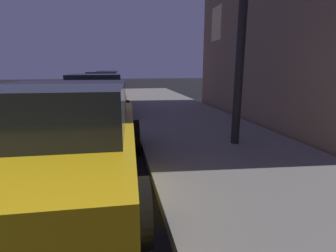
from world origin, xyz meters
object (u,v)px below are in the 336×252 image
Objects in this scene: car_red at (104,85)px; car_black at (107,80)px; car_yellow_cab at (64,138)px; car_silver at (96,95)px.

car_black is at bearing 89.97° from car_red.
car_yellow_cab is 0.96× the size of car_red.
car_red and car_black have the same top height.
car_black is at bearing 89.99° from car_yellow_cab.
car_silver is at bearing -90.01° from car_black.
car_silver is 11.72m from car_black.
car_yellow_cab is 1.04× the size of car_silver.
car_red is at bearing 90.00° from car_yellow_cab.
car_silver is (0.00, 5.61, -0.01)m from car_yellow_cab.
car_red is at bearing 90.01° from car_silver.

